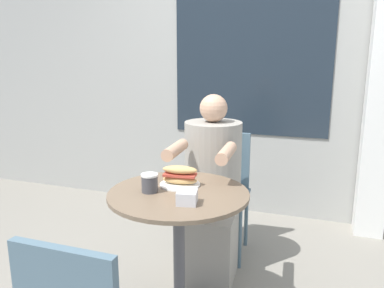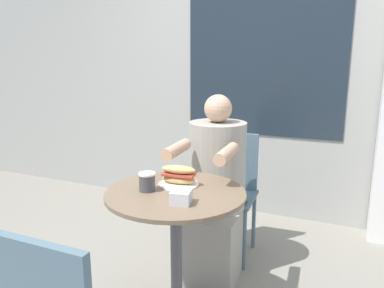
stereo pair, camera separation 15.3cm
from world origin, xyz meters
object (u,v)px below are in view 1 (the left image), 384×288
Objects in this scene: diner_chair at (224,181)px; drink_cup at (150,183)px; cafe_table at (179,229)px; sandwich_on_plate at (180,177)px; seated_diner at (211,199)px.

diner_chair is 0.99m from drink_cup.
sandwich_on_plate reaches higher than cafe_table.
diner_chair is 9.40× the size of drink_cup.
diner_chair is (0.00, 0.89, -0.02)m from cafe_table.
sandwich_on_plate is (-0.03, 0.10, 0.25)m from cafe_table.
cafe_table is 0.55m from seated_diner.
drink_cup is (-0.13, -0.05, 0.25)m from cafe_table.
drink_cup is at bearing 78.13° from diner_chair.
drink_cup is (-0.15, -0.59, 0.28)m from seated_diner.
diner_chair reaches higher than drink_cup.
diner_chair is 0.84m from sandwich_on_plate.
seated_diner reaches higher than sandwich_on_plate.
cafe_table is at bearing -73.08° from sandwich_on_plate.
diner_chair is at bearing 89.71° from cafe_table.
drink_cup is at bearing -126.01° from sandwich_on_plate.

